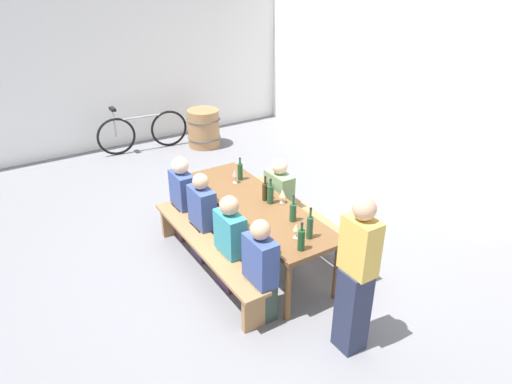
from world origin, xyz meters
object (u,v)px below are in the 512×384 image
Objects in this scene: wine_bottle_5 at (301,240)px; seated_guest_near_3 at (260,273)px; tasting_table at (256,209)px; seated_guest_near_1 at (203,219)px; wine_glass_1 at (283,194)px; standing_host at (356,279)px; wine_glass_2 at (296,228)px; wine_bottle_0 at (293,212)px; wine_bottle_4 at (270,194)px; seated_guest_far_0 at (279,201)px; parked_bicycle_0 at (142,132)px; wine_bottle_3 at (265,191)px; wine_glass_0 at (235,173)px; bench_far at (301,217)px; wine_bottle_1 at (240,171)px; wine_bottle_2 at (310,227)px; seated_guest_near_2 at (230,245)px; bench_near at (205,249)px; seated_guest_near_0 at (183,200)px; wine_barrel at (204,128)px.

wine_bottle_5 is 0.53m from seated_guest_near_3.
seated_guest_near_1 is (-0.35, -0.53, -0.15)m from tasting_table.
wine_glass_1 is 1.60m from standing_host.
wine_glass_1 is 1.03× the size of wine_glass_2.
wine_bottle_4 is (-0.47, 0.02, 0.01)m from wine_bottle_0.
parked_bicycle_0 is at bearing -83.19° from seated_guest_far_0.
wine_bottle_3 reaches higher than wine_glass_0.
wine_glass_2 is at bearing -85.73° from parked_bicycle_0.
wine_bottle_0 is 0.43m from wine_glass_1.
wine_glass_1 is 0.62m from seated_guest_far_0.
wine_bottle_1 is (-0.66, -0.51, 0.50)m from bench_far.
seated_guest_near_3 reaches higher than tasting_table.
bench_far is 6.48× the size of wine_bottle_2.
wine_glass_2 is 0.79m from seated_guest_near_2.
standing_host is (0.80, -0.10, -0.10)m from wine_bottle_2.
wine_glass_1 is at bearing 59.43° from seated_guest_far_0.
wine_bottle_2 is 0.24m from wine_bottle_5.
tasting_table is 1.04× the size of bench_far.
seated_guest_far_0 reaches higher than wine_bottle_1.
wine_bottle_5 is at bearing -27.88° from wine_bottle_0.
wine_bottle_5 is at bearing -7.05° from wine_glass_0.
standing_host reaches higher than wine_bottle_0.
standing_host reaches higher than seated_guest_near_2.
standing_host is at bearing -70.36° from seated_guest_near_2.
bench_far is 2.02× the size of seated_guest_near_1.
bench_near is at bearing 20.69° from standing_host.
wine_bottle_1 is at bearing 169.80° from wine_bottle_5.
wine_bottle_3 is 1.78× the size of wine_glass_1.
tasting_table is 12.46× the size of wine_glass_0.
standing_host is (2.64, 0.50, 0.25)m from seated_guest_near_0.
wine_glass_2 is 0.10× the size of standing_host.
seated_guest_near_1 reaches higher than parked_bicycle_0.
wine_bottle_5 is at bearing -61.44° from seated_guest_near_2.
standing_host is at bearing -2.48° from wine_glass_0.
wine_barrel is at bearing 67.46° from seated_guest_near_2.
wine_bottle_3 is 1.75m from standing_host.
wine_bottle_1 is at bearing 66.06° from seated_guest_near_3.
wine_barrel is (-4.27, 1.02, -0.50)m from wine_bottle_0.
wine_bottle_4 reaches higher than tasting_table.
seated_guest_near_1 is at bearing -122.65° from wine_bottle_4.
tasting_table is at bearing -118.03° from wine_bottle_4.
wine_bottle_1 is at bearing 54.36° from seated_guest_near_2.
wine_bottle_3 is 0.82m from seated_guest_near_1.
seated_guest_near_3 reaches higher than wine_bottle_3.
wine_glass_1 is at bearing 12.22° from seated_guest_near_2.
seated_guest_near_0 is 1.03× the size of seated_guest_far_0.
seated_guest_near_1 is 2.15m from standing_host.
wine_bottle_4 is at bearing 84.56° from bench_near.
seated_guest_near_0 is 3.25m from parked_bicycle_0.
bench_far is at bearing 109.86° from wine_glass_1.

